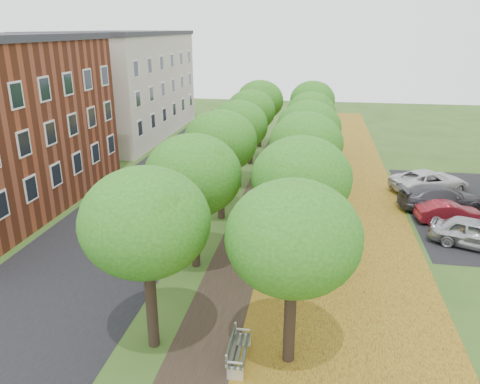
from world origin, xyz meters
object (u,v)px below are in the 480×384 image
at_px(bench, 237,350).
at_px(car_silver, 476,234).
at_px(car_white, 430,181).
at_px(car_red, 450,213).
at_px(car_grey, 441,198).

height_order(bench, car_silver, car_silver).
distance_m(car_silver, car_white, 8.71).
bearing_deg(car_white, car_silver, 159.66).
xyz_separation_m(bench, car_white, (10.10, 19.39, 0.28)).
relative_size(car_silver, car_white, 0.83).
distance_m(car_silver, car_red, 3.18).
height_order(car_red, car_grey, car_grey).
xyz_separation_m(car_silver, car_red, (-0.52, 3.13, -0.14)).
bearing_deg(car_silver, bench, 157.27).
bearing_deg(car_red, car_silver, -176.43).
bearing_deg(car_red, car_grey, -5.85).
height_order(bench, car_grey, car_grey).
relative_size(bench, car_silver, 0.43).
distance_m(car_grey, car_white, 3.39).
distance_m(bench, car_red, 17.12).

